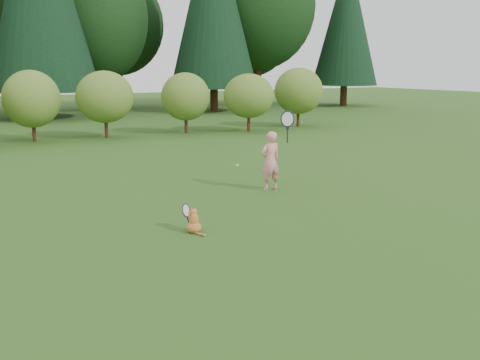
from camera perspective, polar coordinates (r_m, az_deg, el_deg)
ground at (r=9.54m, az=1.30°, el=-5.11°), size 100.00×100.00×0.00m
shrub_row at (r=21.41m, az=-16.81°, el=7.71°), size 28.00×3.00×2.80m
child at (r=12.34m, az=3.32°, el=2.22°), size 0.75×0.42×2.04m
cat at (r=9.26m, az=-4.97°, el=-4.23°), size 0.35×0.62×0.59m
tennis_ball at (r=11.07m, az=-0.31°, el=1.56°), size 0.07×0.07×0.07m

